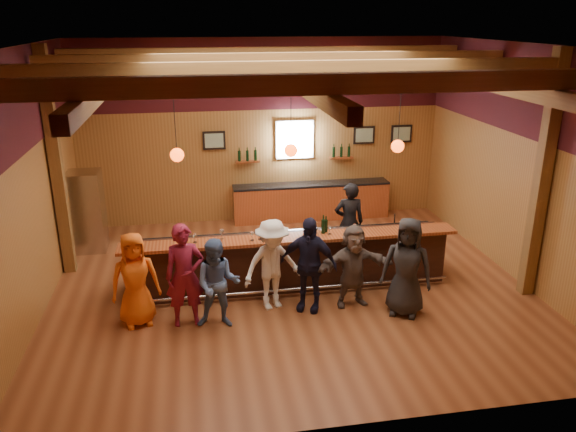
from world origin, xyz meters
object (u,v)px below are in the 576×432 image
at_px(stainless_fridge, 87,211).
at_px(customer_redvest, 185,276).
at_px(customer_navy, 308,264).
at_px(ice_bucket, 311,228).
at_px(customer_orange, 135,279).
at_px(customer_denim, 218,284).
at_px(back_bar_cabinet, 311,201).
at_px(customer_brown, 353,266).
at_px(bar_counter, 290,259).
at_px(bartender, 349,222).
at_px(customer_dark, 407,267).
at_px(bottle_a, 326,226).
at_px(customer_white, 272,265).

relative_size(stainless_fridge, customer_redvest, 1.01).
xyz_separation_m(customer_redvest, customer_navy, (2.13, 0.15, -0.03)).
relative_size(customer_redvest, ice_bucket, 7.60).
xyz_separation_m(stainless_fridge, customer_orange, (1.30, -3.51, -0.08)).
distance_m(customer_orange, customer_denim, 1.39).
xyz_separation_m(customer_orange, ice_bucket, (3.17, 0.83, 0.41)).
height_order(back_bar_cabinet, customer_brown, customer_brown).
bearing_deg(ice_bucket, customer_navy, -104.69).
xyz_separation_m(bar_counter, bartender, (1.41, 0.86, 0.35)).
xyz_separation_m(bar_counter, customer_redvest, (-1.99, -1.20, 0.37)).
relative_size(customer_orange, customer_navy, 0.95).
bearing_deg(bartender, customer_orange, 28.38).
distance_m(stainless_fridge, customer_denim, 4.66).
bearing_deg(customer_navy, customer_dark, 11.08).
distance_m(back_bar_cabinet, bottle_a, 3.86).
xyz_separation_m(customer_navy, bartender, (1.27, 1.92, -0.00)).
xyz_separation_m(bar_counter, stainless_fridge, (-4.12, 2.45, 0.38)).
relative_size(customer_orange, bottle_a, 5.24).
height_order(bar_counter, customer_white, customer_white).
relative_size(customer_brown, bartender, 0.88).
relative_size(bartender, bottle_a, 5.53).
height_order(customer_redvest, customer_navy, customer_redvest).
bearing_deg(bar_counter, customer_orange, -159.39).
relative_size(customer_redvest, customer_dark, 1.01).
relative_size(customer_white, bartender, 0.96).
bearing_deg(back_bar_cabinet, customer_orange, -130.83).
xyz_separation_m(customer_orange, customer_navy, (2.95, 0.00, 0.05)).
relative_size(customer_denim, customer_dark, 0.88).
xyz_separation_m(customer_brown, bottle_a, (-0.30, 0.86, 0.47)).
relative_size(customer_denim, customer_brown, 1.02).
height_order(bartender, bottle_a, bartender).
height_order(bar_counter, customer_orange, customer_orange).
bearing_deg(customer_dark, stainless_fridge, 173.67).
height_order(customer_navy, customer_brown, customer_navy).
height_order(customer_redvest, ice_bucket, customer_redvest).
bearing_deg(customer_denim, customer_white, 34.97).
height_order(stainless_fridge, customer_navy, stainless_fridge).
distance_m(customer_dark, bartender, 2.39).
bearing_deg(back_bar_cabinet, customer_denim, -118.13).
bearing_deg(customer_white, customer_dark, -31.28).
height_order(customer_redvest, customer_dark, customer_redvest).
relative_size(customer_denim, ice_bucket, 6.64).
relative_size(back_bar_cabinet, customer_denim, 2.56).
xyz_separation_m(stainless_fridge, bartender, (5.53, -1.59, -0.03)).
xyz_separation_m(bar_counter, ice_bucket, (0.35, -0.23, 0.71)).
bearing_deg(bottle_a, stainless_fridge, 151.12).
bearing_deg(customer_denim, bartender, 46.88).
bearing_deg(customer_denim, bar_counter, 52.23).
height_order(customer_denim, bartender, bartender).
xyz_separation_m(customer_white, customer_brown, (1.43, -0.14, -0.07)).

